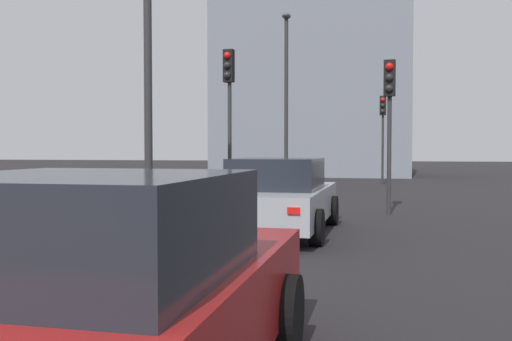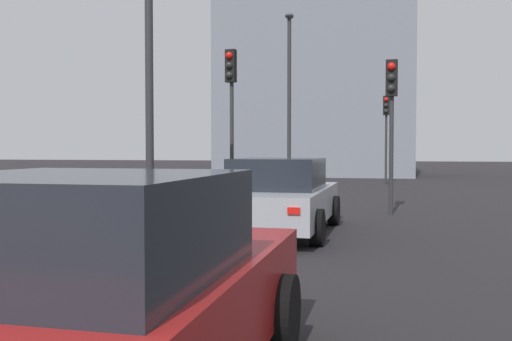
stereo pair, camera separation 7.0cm
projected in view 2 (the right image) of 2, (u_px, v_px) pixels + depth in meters
car_silver_lead at (280, 197)px, 11.03m from camera, size 4.49×2.13×1.47m
car_red_second at (92, 298)px, 3.46m from camera, size 4.10×2.17×1.51m
traffic_light_near_left at (386, 121)px, 26.19m from camera, size 0.33×0.30×4.15m
traffic_light_near_right at (391, 103)px, 14.01m from camera, size 0.32×0.30×3.88m
traffic_light_far_left at (231, 95)px, 15.60m from camera, size 0.33×0.30×4.41m
street_lamp_kerbside at (149, 39)px, 11.04m from camera, size 0.56×0.36×6.38m
street_lamp_far at (289, 86)px, 23.29m from camera, size 0.56×0.36×7.28m
building_facade_left at (318, 83)px, 36.62m from camera, size 8.54×11.92×12.00m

